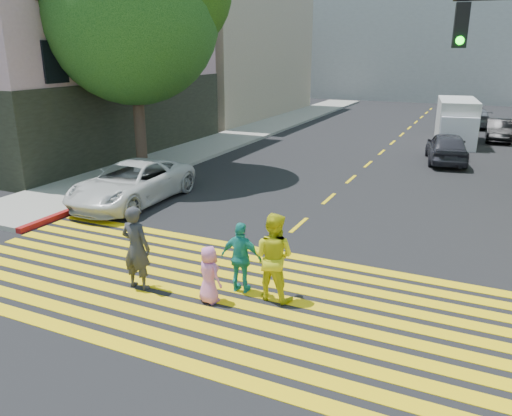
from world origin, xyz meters
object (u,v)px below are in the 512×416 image
Objects in this scene: pedestrian_child at (209,275)px; silver_car at (474,117)px; pedestrian_woman at (273,257)px; white_van at (456,123)px; pedestrian_man at (136,248)px; dark_car_near at (447,147)px; white_sedan at (132,183)px; pedestrian_extra at (241,258)px; tree_left at (134,6)px; dark_car_parked at (499,130)px.

pedestrian_child is 0.27× the size of silver_car.
white_van reaches higher than pedestrian_woman.
silver_car is at bearing -101.39° from pedestrian_man.
silver_car is at bearing -102.74° from dark_car_near.
pedestrian_man is 0.37× the size of white_sedan.
white_van is at bearing -101.57° from pedestrian_extra.
pedestrian_man is at bearing -53.83° from tree_left.
tree_left is at bearing -54.33° from pedestrian_man.
white_van is at bearing -99.62° from dark_car_near.
tree_left is at bearing -134.22° from dark_car_parked.
pedestrian_child is at bearing -106.11° from white_van.
pedestrian_man is 2.93m from pedestrian_woman.
pedestrian_extra is (-0.72, -0.02, -0.15)m from pedestrian_woman.
pedestrian_man is at bearing 16.22° from pedestrian_extra.
pedestrian_extra is 7.53m from white_sedan.
dark_car_near is at bearing 33.28° from tree_left.
pedestrian_extra reaches higher than dark_car_near.
pedestrian_woman is at bearing -40.77° from tree_left.
white_sedan reaches higher than silver_car.
dark_car_parked is (4.91, 22.61, -0.18)m from pedestrian_extra.
tree_left reaches higher than dark_car_near.
pedestrian_man is at bearing -110.51° from white_van.
pedestrian_child is 7.63m from white_sedan.
pedestrian_woman is 1.35m from pedestrian_child.
tree_left reaches higher than pedestrian_woman.
silver_car is 7.34m from white_van.
tree_left is at bearing -25.10° from pedestrian_child.
pedestrian_extra is 0.31× the size of white_sedan.
pedestrian_extra is at bearing -35.26° from white_sedan.
pedestrian_man reaches higher than dark_car_parked.
pedestrian_man reaches higher than dark_car_near.
silver_car is at bearing 77.09° from white_van.
pedestrian_man reaches higher than white_sedan.
dark_car_near is at bearing -79.42° from pedestrian_child.
tree_left is 7.25m from white_sedan.
white_van is at bearing 48.44° from tree_left.
pedestrian_extra is at bearing -160.30° from pedestrian_man.
pedestrian_extra is 15.59m from dark_car_near.
white_sedan is 1.12× the size of silver_car.
pedestrian_woman reaches higher than white_sedan.
pedestrian_child is (8.10, -8.63, -5.89)m from tree_left.
white_sedan is (-5.82, 4.94, 0.08)m from pedestrian_child.
pedestrian_extra is at bearing 4.73° from pedestrian_woman.
tree_left is 1.85× the size of white_van.
dark_car_near is (4.87, 16.12, -0.23)m from pedestrian_man.
dark_car_parked is (4.19, 22.60, -0.33)m from pedestrian_woman.
white_van is (-0.66, -7.30, 0.48)m from silver_car.
white_sedan is at bearing -28.14° from pedestrian_woman.
pedestrian_extra is at bearing -105.31° from white_van.
white_van is at bearing 75.96° from silver_car.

